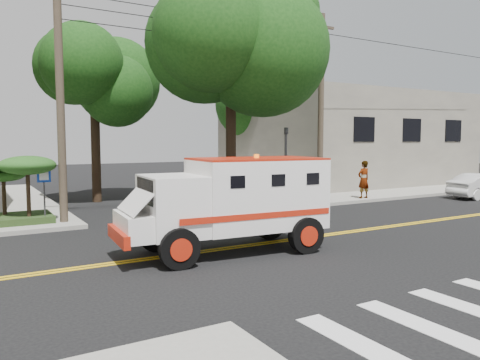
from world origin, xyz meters
TOP-DOWN VIEW (x-y plane):
  - ground at (0.00, 0.00)m, footprint 100.00×100.00m
  - sidewalk_ne at (13.50, 13.50)m, footprint 17.00×17.00m
  - building_right at (15.00, 14.00)m, footprint 14.00×12.00m
  - utility_pole_left at (-5.60, 6.00)m, footprint 0.28×0.28m
  - utility_pole_right at (6.30, 6.20)m, footprint 0.28×0.28m
  - tree_main at (1.94, 6.21)m, footprint 6.08×5.70m
  - tree_left at (-2.68, 11.79)m, footprint 4.48×4.20m
  - tree_right at (8.84, 15.77)m, footprint 4.80×4.50m
  - traffic_signal at (3.80, 5.60)m, footprint 0.15×0.18m
  - accessibility_sign at (-6.20, 6.17)m, footprint 0.45×0.10m
  - palm_planter at (-7.44, 6.62)m, footprint 3.52×2.63m
  - armored_truck at (-2.36, -0.43)m, footprint 5.76×2.63m
  - pedestrian_a at (8.53, 5.50)m, footprint 0.69×0.46m
  - pedestrian_b at (7.75, 8.63)m, footprint 0.95×0.75m

SIDE VIEW (x-z plane):
  - ground at x=0.00m, z-range 0.00..0.00m
  - sidewalk_ne at x=13.50m, z-range 0.00..0.15m
  - pedestrian_a at x=8.53m, z-range 0.15..2.02m
  - pedestrian_b at x=7.75m, z-range 0.15..2.09m
  - accessibility_sign at x=-6.20m, z-range 0.35..2.38m
  - armored_truck at x=-2.36m, z-range 0.18..2.73m
  - palm_planter at x=-7.44m, z-range 0.47..2.82m
  - traffic_signal at x=3.80m, z-range 0.43..4.03m
  - building_right at x=15.00m, z-range 0.15..6.15m
  - utility_pole_left at x=-5.60m, z-range 0.00..9.00m
  - utility_pole_right at x=6.30m, z-range 0.00..9.00m
  - tree_left at x=-2.68m, z-range 1.88..9.58m
  - tree_right at x=8.84m, z-range 1.99..10.19m
  - tree_main at x=1.94m, z-range 2.27..12.12m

